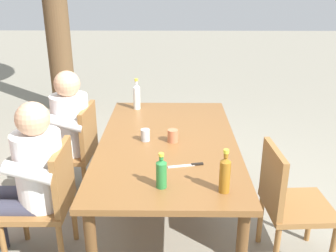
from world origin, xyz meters
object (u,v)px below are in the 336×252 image
Objects in this scene: chair_far_right at (77,147)px; cup_steel at (145,135)px; person_in_plaid_shirt at (29,176)px; table_knife at (188,165)px; chair_far_left at (48,198)px; bottle_clear at (137,96)px; cup_terracotta at (173,136)px; person_in_white_shirt at (63,130)px; bottle_amber at (225,174)px; chair_near_left at (287,200)px; bottle_green at (161,173)px; dining_table at (168,150)px.

chair_far_right is 9.53× the size of cup_steel.
cup_steel is at bearing -61.21° from person_in_plaid_shirt.
cup_steel is 0.38× the size of table_knife.
chair_far_left is 9.53× the size of cup_steel.
bottle_clear is 0.84m from cup_terracotta.
bottle_clear is at bearing 20.82° from table_knife.
cup_terracotta is at bearing 14.75° from table_knife.
cup_terracotta is (-0.44, -0.96, 0.13)m from person_in_white_shirt.
bottle_clear is at bearing 23.20° from bottle_amber.
chair_near_left is 0.93m from cup_terracotta.
person_in_white_shirt is at bearing 39.08° from bottle_green.
table_knife is at bearing -161.23° from dining_table.
person_in_white_shirt is at bearing 60.82° from cup_steel.
dining_table is 1.58× the size of person_in_white_shirt.
chair_near_left is 0.95m from bottle_green.
chair_far_right is 0.82m from cup_steel.
person_in_white_shirt is 1.00× the size of person_in_plaid_shirt.
person_in_plaid_shirt is at bearing 114.29° from dining_table.
bottle_amber is (-0.73, -0.33, 0.19)m from dining_table.
person_in_plaid_shirt is (-0.84, 0.00, 0.00)m from person_in_white_shirt.
bottle_clear reaches higher than table_knife.
cup_terracotta is at bearing -116.77° from chair_far_right.
dining_table is 0.44m from table_knife.
table_knife is (-0.39, -0.10, -0.04)m from cup_terracotta.
chair_far_right is at bearing 63.23° from cup_terracotta.
cup_terracotta is (0.67, -0.07, -0.05)m from bottle_green.
chair_near_left is (-0.01, -1.64, 0.00)m from chair_far_left.
bottle_green is (0.05, 0.36, -0.02)m from bottle_amber.
table_knife is (-0.41, -0.31, -0.04)m from cup_steel.
cup_steel is at bearing -119.18° from person_in_white_shirt.
bottle_amber is (-1.15, -1.26, 0.20)m from person_in_white_shirt.
table_knife is at bearing -159.18° from bottle_clear.
bottle_green reaches higher than chair_near_left.
chair_far_right is at bearing 57.19° from cup_steel.
bottle_green is at bearing -140.92° from person_in_white_shirt.
chair_near_left reaches higher than cup_steel.
bottle_clear reaches higher than dining_table.
dining_table is at bearing 62.66° from chair_near_left.
bottle_green is 0.67m from cup_terracotta.
chair_near_left is (-0.84, -1.64, 0.00)m from chair_far_right.
table_knife is (0.32, 0.19, -0.11)m from bottle_amber.
person_in_plaid_shirt reaches higher than bottle_clear.
cup_steel is at bearing 34.74° from bottle_amber.
person_in_white_shirt is at bearing 65.71° from dining_table.
bottle_amber reaches higher than chair_far_left.
chair_far_right is 2.98× the size of bottle_clear.
cup_terracotta is (0.71, 0.30, -0.07)m from bottle_amber.
chair_far_right is 1.00m from cup_terracotta.
person_in_plaid_shirt is 1.32m from bottle_amber.
table_knife is at bearing 88.98° from chair_near_left.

